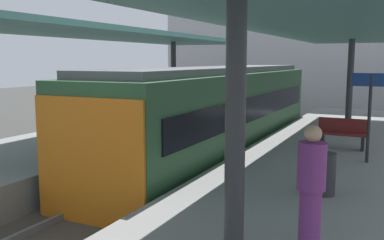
% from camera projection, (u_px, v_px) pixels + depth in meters
% --- Properties ---
extents(ground_plane, '(80.00, 80.00, 0.00)m').
position_uv_depth(ground_plane, '(163.00, 194.00, 11.36)').
color(ground_plane, '#383835').
extents(platform_left, '(4.40, 28.00, 1.00)m').
position_uv_depth(platform_left, '(53.00, 161.00, 12.93)').
color(platform_left, gray).
rests_on(platform_left, ground_plane).
extents(platform_right, '(4.40, 28.00, 1.00)m').
position_uv_depth(platform_right, '(309.00, 195.00, 9.65)').
color(platform_right, gray).
rests_on(platform_right, ground_plane).
extents(track_ballast, '(3.20, 28.00, 0.20)m').
position_uv_depth(track_ballast, '(163.00, 190.00, 11.35)').
color(track_ballast, '#4C4742').
rests_on(track_ballast, ground_plane).
extents(rail_near_side, '(0.08, 28.00, 0.14)m').
position_uv_depth(rail_near_side, '(140.00, 181.00, 11.64)').
color(rail_near_side, slate).
rests_on(rail_near_side, track_ballast).
extents(rail_far_side, '(0.08, 28.00, 0.14)m').
position_uv_depth(rail_far_side, '(187.00, 187.00, 11.01)').
color(rail_far_side, slate).
rests_on(rail_far_side, track_ballast).
extents(commuter_train, '(2.78, 13.76, 3.10)m').
position_uv_depth(commuter_train, '(219.00, 113.00, 14.60)').
color(commuter_train, '#2D5633').
rests_on(commuter_train, track_ballast).
extents(canopy_left, '(4.18, 21.00, 3.51)m').
position_uv_depth(canopy_left, '(80.00, 33.00, 13.65)').
color(canopy_left, '#333335').
rests_on(canopy_left, platform_left).
extents(canopy_right, '(4.18, 21.00, 3.47)m').
position_uv_depth(canopy_right, '(326.00, 26.00, 10.37)').
color(canopy_right, '#333335').
rests_on(canopy_right, platform_right).
extents(platform_bench, '(1.40, 0.41, 0.86)m').
position_uv_depth(platform_bench, '(343.00, 132.00, 12.27)').
color(platform_bench, black).
rests_on(platform_bench, platform_right).
extents(platform_sign, '(0.90, 0.08, 2.21)m').
position_uv_depth(platform_sign, '(370.00, 97.00, 10.41)').
color(platform_sign, '#262628').
rests_on(platform_sign, platform_right).
extents(litter_bin, '(0.44, 0.44, 0.80)m').
position_uv_depth(litter_bin, '(324.00, 174.00, 8.05)').
color(litter_bin, '#2D2D30').
rests_on(litter_bin, platform_right).
extents(passenger_mid_platform, '(0.36, 0.36, 1.72)m').
position_uv_depth(passenger_mid_platform, '(311.00, 189.00, 5.42)').
color(passenger_mid_platform, '#7A337A').
rests_on(passenger_mid_platform, platform_right).
extents(passenger_far_end, '(0.36, 0.36, 1.74)m').
position_uv_depth(passenger_far_end, '(67.00, 114.00, 12.99)').
color(passenger_far_end, '#7A337A').
rests_on(passenger_far_end, platform_left).
extents(station_building_backdrop, '(18.00, 6.00, 11.00)m').
position_uv_depth(station_building_backdrop, '(308.00, 30.00, 28.53)').
color(station_building_backdrop, '#B7B2B7').
rests_on(station_building_backdrop, ground_plane).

